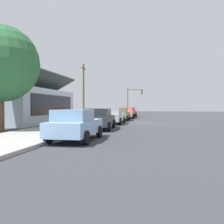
{
  "coord_description": "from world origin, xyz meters",
  "views": [
    {
      "loc": [
        -25.89,
        -1.38,
        1.75
      ],
      "look_at": [
        -0.14,
        3.17,
        1.14
      ],
      "focal_mm": 39.15,
      "sensor_mm": 36.0,
      "label": 1
    }
  ],
  "objects": [
    {
      "name": "car_silver",
      "position": [
        -2.18,
        2.72,
        0.81
      ],
      "size": [
        4.44,
        2.02,
        1.59
      ],
      "rotation": [
        0.0,
        0.0,
        -0.0
      ],
      "color": "silver",
      "rests_on": "ground"
    },
    {
      "name": "storefront_building",
      "position": [
        -2.1,
        11.98,
        1.88
      ],
      "size": [
        12.63,
        6.44,
        5.23
      ],
      "color": "#ADBCC6",
      "rests_on": "ground"
    },
    {
      "name": "utility_pole_wooden",
      "position": [
        6.08,
        8.2,
        3.93
      ],
      "size": [
        1.8,
        0.24,
        7.5
      ],
      "color": "brown",
      "rests_on": "ground"
    },
    {
      "name": "traffic_light_main",
      "position": [
        19.0,
        2.54,
        3.49
      ],
      "size": [
        0.37,
        2.79,
        5.2
      ],
      "color": "#383833",
      "rests_on": "ground"
    },
    {
      "name": "shade_tree",
      "position": [
        -10.75,
        9.04,
        4.66
      ],
      "size": [
        5.25,
        5.25,
        7.3
      ],
      "color": "brown",
      "rests_on": "ground"
    },
    {
      "name": "ground_plane",
      "position": [
        0.0,
        0.0,
        0.0
      ],
      "size": [
        120.0,
        120.0,
        0.0
      ],
      "primitive_type": "plane",
      "color": "#38383D"
    },
    {
      "name": "car_charcoal",
      "position": [
        -7.87,
        2.8,
        0.82
      ],
      "size": [
        4.8,
        2.26,
        1.59
      ],
      "rotation": [
        0.0,
        0.0,
        0.05
      ],
      "color": "#2D3035",
      "rests_on": "ground"
    },
    {
      "name": "car_coral",
      "position": [
        9.17,
        2.62,
        0.82
      ],
      "size": [
        4.82,
        2.14,
        1.59
      ],
      "rotation": [
        0.0,
        0.0,
        0.04
      ],
      "color": "#EA8C75",
      "rests_on": "ground"
    },
    {
      "name": "fire_hydrant_red",
      "position": [
        1.44,
        4.2,
        0.5
      ],
      "size": [
        0.22,
        0.22,
        0.71
      ],
      "color": "red",
      "rests_on": "sidewalk_curb"
    },
    {
      "name": "car_cherry",
      "position": [
        14.84,
        2.77,
        0.82
      ],
      "size": [
        4.67,
        2.09,
        1.59
      ],
      "rotation": [
        0.0,
        0.0,
        0.0
      ],
      "color": "red",
      "rests_on": "ground"
    },
    {
      "name": "car_skyblue",
      "position": [
        -14.03,
        2.61,
        0.81
      ],
      "size": [
        4.37,
        2.05,
        1.59
      ],
      "rotation": [
        0.0,
        0.0,
        0.0
      ],
      "color": "#8CB7E0",
      "rests_on": "ground"
    },
    {
      "name": "sidewalk_curb",
      "position": [
        0.0,
        5.6,
        0.08
      ],
      "size": [
        60.0,
        4.2,
        0.16
      ],
      "primitive_type": "cube",
      "color": "#A3A099",
      "rests_on": "ground"
    },
    {
      "name": "car_olive",
      "position": [
        3.58,
        2.75,
        0.81
      ],
      "size": [
        4.36,
        2.04,
        1.59
      ],
      "rotation": [
        0.0,
        0.0,
        0.0
      ],
      "color": "olive",
      "rests_on": "ground"
    }
  ]
}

